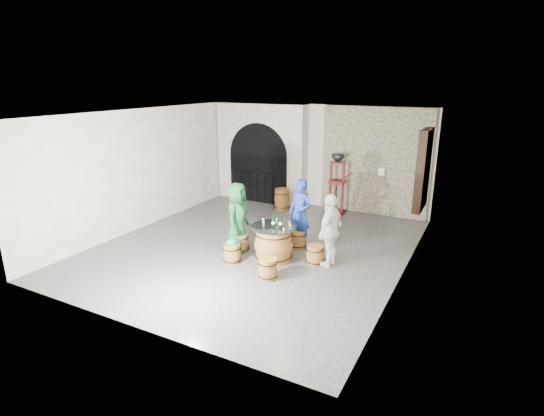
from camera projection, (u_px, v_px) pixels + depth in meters
The scene contains 31 objects.
ground at pixel (256, 246), 10.40m from camera, with size 8.00×8.00×0.00m, color #303033.
wall_back at pixel (318, 157), 13.32m from camera, with size 8.00×8.00×0.00m, color silver.
wall_front at pixel (126, 237), 6.55m from camera, with size 8.00×8.00×0.00m, color silver.
wall_left at pixel (143, 169), 11.49m from camera, with size 8.00×8.00×0.00m, color silver.
wall_right at pixel (408, 202), 8.38m from camera, with size 8.00×8.00×0.00m, color silver.
ceiling at pixel (254, 113), 9.47m from camera, with size 8.00×8.00×0.00m, color beige.
stone_facing_panel at pixel (375, 162), 12.47m from camera, with size 3.20×0.12×3.18m, color #9E967E.
arched_opening at pixel (261, 154), 13.95m from camera, with size 3.10×0.60×3.19m.
shuttered_window at pixel (423, 170), 10.41m from camera, with size 0.23×1.10×2.00m.
barrel_table at pixel (274, 243), 9.52m from camera, with size 1.04×1.04×0.80m.
barrel_stool_left at pixel (240, 242), 10.07m from camera, with size 0.40×0.40×0.43m.
barrel_stool_far at pixel (298, 239), 10.28m from camera, with size 0.40×0.40×0.43m.
barrel_stool_right at pixel (315, 255), 9.37m from camera, with size 0.40×0.40×0.43m.
barrel_stool_near_right at pixel (268, 269), 8.68m from camera, with size 0.40×0.40×0.43m.
barrel_stool_near_left at pixel (232, 253), 9.43m from camera, with size 0.40×0.40×0.43m.
green_cap at pixel (232, 242), 9.35m from camera, with size 0.26×0.22×0.12m.
person_green at pixel (237, 217), 9.93m from camera, with size 0.81×0.53×1.67m, color #113F1F.
person_blue at pixel (300, 214), 10.16m from camera, with size 0.62×0.40×1.69m, color navy.
person_white at pixel (330, 230), 9.13m from camera, with size 0.95×0.40×1.62m, color silver.
wine_bottle_left at pixel (273, 221), 9.34m from camera, with size 0.08×0.08×0.32m.
wine_bottle_center at pixel (280, 222), 9.29m from camera, with size 0.08×0.08×0.32m.
wine_bottle_right at pixel (281, 219), 9.50m from camera, with size 0.08×0.08×0.32m.
tasting_glass_a at pixel (264, 223), 9.48m from camera, with size 0.05×0.05×0.10m, color #B06922, non-canonical shape.
tasting_glass_b at pixel (290, 226), 9.27m from camera, with size 0.05×0.05×0.10m, color #B06922, non-canonical shape.
tasting_glass_c at pixel (277, 221), 9.63m from camera, with size 0.05×0.05×0.10m, color #B06922, non-canonical shape.
tasting_glass_d at pixel (289, 223), 9.46m from camera, with size 0.05×0.05×0.10m, color #B06922, non-canonical shape.
tasting_glass_e at pixel (284, 231), 9.00m from camera, with size 0.05×0.05×0.10m, color #B06922, non-canonical shape.
tasting_glass_f at pixel (263, 220), 9.65m from camera, with size 0.05×0.05×0.10m, color #B06922, non-canonical shape.
side_barrel at pixel (282, 199), 13.28m from camera, with size 0.50×0.50×0.66m.
corking_press at pixel (337, 180), 12.67m from camera, with size 0.75×0.43×1.81m.
control_box at pixel (382, 171), 12.37m from camera, with size 0.18×0.10×0.22m, color silver.
Camera 1 is at (4.85, -8.38, 3.93)m, focal length 28.00 mm.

